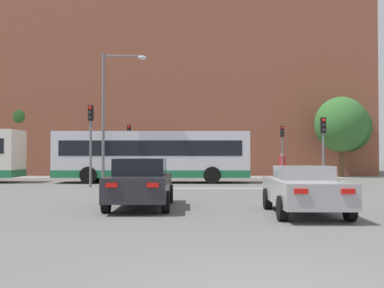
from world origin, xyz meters
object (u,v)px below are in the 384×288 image
at_px(bus_crossing_lead, 150,155).
at_px(traffic_light_far_right, 281,143).
at_px(car_saloon_left, 139,183).
at_px(traffic_light_near_right, 322,140).
at_px(traffic_light_far_left, 127,142).
at_px(traffic_light_near_left, 89,132).
at_px(car_roadster_right, 303,190).
at_px(pedestrian_waiting, 281,163).
at_px(street_lamp_junction, 109,104).

xyz_separation_m(bus_crossing_lead, traffic_light_far_right, (9.22, 7.06, 0.97)).
xyz_separation_m(car_saloon_left, traffic_light_near_right, (8.42, 9.69, 1.67)).
bearing_deg(traffic_light_far_left, traffic_light_near_left, -93.17).
distance_m(car_roadster_right, pedestrian_waiting, 23.69).
bearing_deg(traffic_light_far_left, car_roadster_right, -70.59).
bearing_deg(pedestrian_waiting, bus_crossing_lead, -95.16).
bearing_deg(bus_crossing_lead, street_lamp_junction, 130.36).
bearing_deg(traffic_light_far_right, pedestrian_waiting, 80.02).
xyz_separation_m(bus_crossing_lead, traffic_light_near_right, (9.22, -4.23, 0.81)).
xyz_separation_m(car_saloon_left, traffic_light_far_right, (8.42, 20.98, 1.83)).
xyz_separation_m(traffic_light_near_right, traffic_light_far_right, (-0.00, 11.29, 0.16)).
xyz_separation_m(traffic_light_far_right, traffic_light_near_left, (-12.08, -11.21, 0.24)).
relative_size(traffic_light_far_right, traffic_light_far_left, 0.99).
bearing_deg(traffic_light_far_left, pedestrian_waiting, 5.94).
height_order(car_saloon_left, traffic_light_near_left, traffic_light_near_left).
bearing_deg(traffic_light_far_left, bus_crossing_lead, -70.69).
bearing_deg(traffic_light_far_right, traffic_light_near_right, -90.00).
bearing_deg(traffic_light_far_right, car_saloon_left, -111.87).
xyz_separation_m(car_saloon_left, bus_crossing_lead, (-0.80, 13.92, 0.86)).
bearing_deg(street_lamp_junction, bus_crossing_lead, 40.36).
bearing_deg(traffic_light_near_right, pedestrian_waiting, 89.47).
distance_m(traffic_light_far_left, pedestrian_waiting, 11.77).
xyz_separation_m(traffic_light_near_right, street_lamp_junction, (-11.41, 2.37, 2.13)).
height_order(bus_crossing_lead, street_lamp_junction, street_lamp_junction).
distance_m(car_saloon_left, street_lamp_junction, 12.99).
bearing_deg(car_saloon_left, traffic_light_near_left, 110.12).
xyz_separation_m(traffic_light_near_left, pedestrian_waiting, (12.19, 11.84, -1.77)).
bearing_deg(car_saloon_left, traffic_light_far_left, 98.14).
bearing_deg(bus_crossing_lead, traffic_light_far_left, 19.31).
bearing_deg(car_saloon_left, pedestrian_waiting, 68.03).
height_order(car_roadster_right, pedestrian_waiting, pedestrian_waiting).
height_order(bus_crossing_lead, traffic_light_near_right, traffic_light_near_right).
height_order(traffic_light_far_right, traffic_light_near_left, traffic_light_near_left).
bearing_deg(street_lamp_junction, pedestrian_waiting, 39.64).
relative_size(traffic_light_near_left, pedestrian_waiting, 2.32).
xyz_separation_m(street_lamp_junction, pedestrian_waiting, (11.52, 9.54, -3.50)).
xyz_separation_m(traffic_light_far_left, pedestrian_waiting, (11.60, 1.21, -1.55)).
relative_size(traffic_light_far_left, traffic_light_near_left, 0.92).
distance_m(car_saloon_left, pedestrian_waiting, 23.23).
distance_m(car_roadster_right, traffic_light_near_right, 12.17).
bearing_deg(traffic_light_near_right, bus_crossing_lead, 155.34).
bearing_deg(car_saloon_left, car_roadster_right, -21.00).
height_order(car_roadster_right, traffic_light_far_right, traffic_light_far_right).
bearing_deg(traffic_light_near_left, car_roadster_right, -53.96).
relative_size(bus_crossing_lead, traffic_light_far_left, 2.97).
distance_m(traffic_light_far_right, traffic_light_near_left, 16.48).
distance_m(car_saloon_left, traffic_light_far_left, 20.71).
xyz_separation_m(car_saloon_left, street_lamp_junction, (-2.99, 12.06, 3.81)).
bearing_deg(bus_crossing_lead, traffic_light_near_right, -114.66).
bearing_deg(car_saloon_left, traffic_light_near_right, 48.58).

